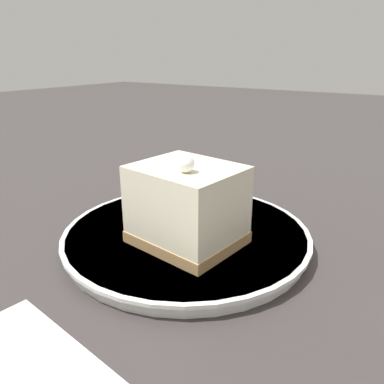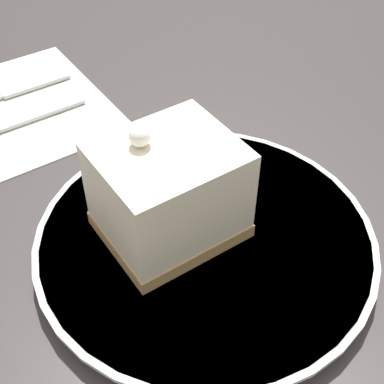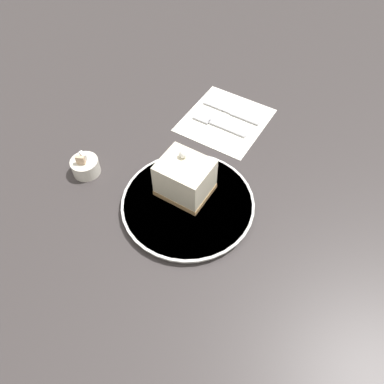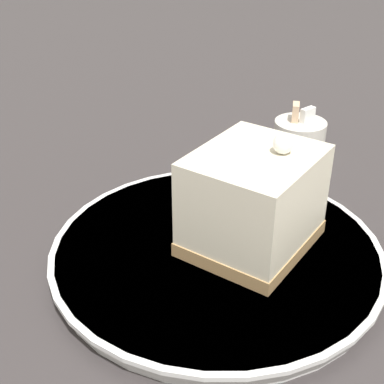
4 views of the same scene
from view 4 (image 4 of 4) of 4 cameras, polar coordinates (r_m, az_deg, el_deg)
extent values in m
plane|color=#383333|center=(0.48, 5.30, -7.31)|extent=(4.00, 4.00, 0.00)
cylinder|color=silver|center=(0.47, 2.59, -6.63)|extent=(0.28, 0.28, 0.02)
cylinder|color=silver|center=(0.47, 2.61, -5.98)|extent=(0.29, 0.29, 0.00)
cube|color=#AD8451|center=(0.47, 6.29, -4.83)|extent=(0.10, 0.12, 0.01)
cube|color=#EFE5C6|center=(0.45, 6.60, -0.26)|extent=(0.10, 0.12, 0.07)
sphere|color=white|center=(0.43, 9.70, 5.11)|extent=(0.02, 0.02, 0.02)
cylinder|color=silver|center=(0.68, 11.39, 5.91)|extent=(0.06, 0.06, 0.04)
cube|color=#D8B28C|center=(0.68, 10.98, 8.27)|extent=(0.01, 0.02, 0.02)
cube|color=white|center=(0.68, 12.22, 7.96)|extent=(0.02, 0.02, 0.02)
camera|label=1|loc=(0.60, 45.67, 14.00)|focal=35.00mm
camera|label=2|loc=(0.67, -7.94, 35.28)|focal=50.00mm
camera|label=3|loc=(0.71, -71.26, 47.53)|focal=35.00mm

